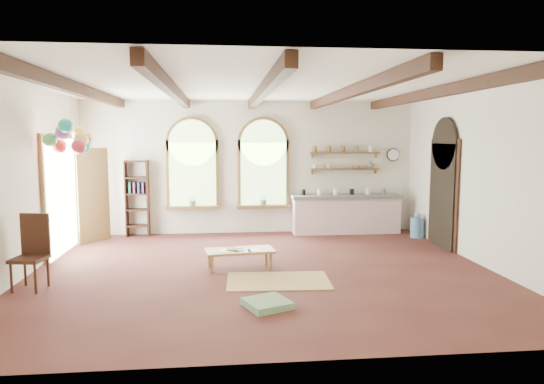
{
  "coord_description": "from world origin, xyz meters",
  "views": [
    {
      "loc": [
        -0.7,
        -8.27,
        2.33
      ],
      "look_at": [
        0.22,
        0.6,
        1.32
      ],
      "focal_mm": 32.0,
      "sensor_mm": 36.0,
      "label": 1
    }
  ],
  "objects": [
    {
      "name": "potted_plant_right",
      "position": [
        0.3,
        3.32,
        0.85
      ],
      "size": [
        0.27,
        0.23,
        0.3
      ],
      "primitive_type": "imported",
      "color": "#598C4C",
      "rests_on": "window_right"
    },
    {
      "name": "ceiling_beams",
      "position": [
        0.0,
        0.0,
        3.1
      ],
      "size": [
        6.2,
        6.8,
        0.18
      ],
      "primitive_type": null,
      "color": "#361E11",
      "rests_on": "ceiling"
    },
    {
      "name": "window_right",
      "position": [
        0.3,
        3.43,
        1.63
      ],
      "size": [
        1.3,
        0.28,
        2.2
      ],
      "color": "brown",
      "rests_on": "floor"
    },
    {
      "name": "bookshelf",
      "position": [
        -2.7,
        3.32,
        0.9
      ],
      "size": [
        0.53,
        0.32,
        1.8
      ],
      "color": "#361E11",
      "rests_on": "floor"
    },
    {
      "name": "floor_mat",
      "position": [
        0.19,
        -0.66,
        0.01
      ],
      "size": [
        1.71,
        1.1,
        0.02
      ],
      "primitive_type": "cube",
      "rotation": [
        0.0,
        0.0,
        -0.05
      ],
      "color": "tan",
      "rests_on": "floor"
    },
    {
      "name": "kitchen_counter",
      "position": [
        2.3,
        3.2,
        0.48
      ],
      "size": [
        2.68,
        0.62,
        0.94
      ],
      "color": "silver",
      "rests_on": "floor"
    },
    {
      "name": "balloon_cluster",
      "position": [
        -3.39,
        0.8,
        2.33
      ],
      "size": [
        0.8,
        0.92,
        1.16
      ],
      "color": "white",
      "rests_on": "floor"
    },
    {
      "name": "shelf_bowl_a",
      "position": [
        2.25,
        3.38,
        1.6
      ],
      "size": [
        0.22,
        0.22,
        0.05
      ],
      "primitive_type": "imported",
      "color": "beige",
      "rests_on": "wall_shelf_lower"
    },
    {
      "name": "tablet",
      "position": [
        -0.41,
        0.14,
        0.35
      ],
      "size": [
        0.19,
        0.26,
        0.01
      ],
      "primitive_type": "cube",
      "rotation": [
        0.0,
        0.0,
        -0.07
      ],
      "color": "black",
      "rests_on": "coffee_table"
    },
    {
      "name": "wall_clock",
      "position": [
        3.55,
        3.45,
        1.9
      ],
      "size": [
        0.32,
        0.04,
        0.32
      ],
      "primitive_type": "cylinder",
      "rotation": [
        1.57,
        0.0,
        0.0
      ],
      "color": "black",
      "rests_on": "wall_back"
    },
    {
      "name": "window_left",
      "position": [
        -1.4,
        3.43,
        1.63
      ],
      "size": [
        1.3,
        0.28,
        2.2
      ],
      "color": "brown",
      "rests_on": "floor"
    },
    {
      "name": "potted_plant_left",
      "position": [
        -1.4,
        3.32,
        0.85
      ],
      "size": [
        0.27,
        0.23,
        0.3
      ],
      "primitive_type": "imported",
      "color": "#598C4C",
      "rests_on": "window_left"
    },
    {
      "name": "water_jug_b",
      "position": [
        3.82,
        2.47,
        0.26
      ],
      "size": [
        0.31,
        0.31,
        0.59
      ],
      "color": "#5282AF",
      "rests_on": "floor"
    },
    {
      "name": "side_chair",
      "position": [
        -3.65,
        -0.67,
        0.33
      ],
      "size": [
        0.52,
        0.52,
        1.16
      ],
      "color": "#361E11",
      "rests_on": "floor"
    },
    {
      "name": "shelf_vase",
      "position": [
        2.95,
        3.38,
        1.67
      ],
      "size": [
        0.18,
        0.18,
        0.19
      ],
      "primitive_type": "imported",
      "color": "slate",
      "rests_on": "wall_shelf_lower"
    },
    {
      "name": "shelf_cup_a",
      "position": [
        1.55,
        3.38,
        1.62
      ],
      "size": [
        0.12,
        0.1,
        0.1
      ],
      "primitive_type": "imported",
      "color": "white",
      "rests_on": "wall_shelf_lower"
    },
    {
      "name": "coffee_table",
      "position": [
        -0.4,
        0.19,
        0.3
      ],
      "size": [
        1.26,
        0.69,
        0.34
      ],
      "color": "#A57F4B",
      "rests_on": "floor"
    },
    {
      "name": "right_doorway",
      "position": [
        3.95,
        1.5,
        1.1
      ],
      "size": [
        0.1,
        1.3,
        2.4
      ],
      "primitive_type": "cube",
      "color": "black",
      "rests_on": "floor"
    },
    {
      "name": "water_jug_a",
      "position": [
        3.18,
        3.2,
        0.22
      ],
      "size": [
        0.27,
        0.27,
        0.52
      ],
      "color": "#5282AF",
      "rests_on": "floor"
    },
    {
      "name": "table_book",
      "position": [
        -0.63,
        0.22,
        0.36
      ],
      "size": [
        0.2,
        0.27,
        0.02
      ],
      "primitive_type": "imported",
      "rotation": [
        0.0,
        0.0,
        -0.08
      ],
      "color": "olive",
      "rests_on": "coffee_table"
    },
    {
      "name": "floor",
      "position": [
        0.0,
        0.0,
        0.0
      ],
      "size": [
        8.0,
        8.0,
        0.0
      ],
      "primitive_type": "plane",
      "color": "#532A22",
      "rests_on": "ground"
    },
    {
      "name": "shelf_cup_b",
      "position": [
        1.9,
        3.38,
        1.62
      ],
      "size": [
        0.1,
        0.1,
        0.09
      ],
      "primitive_type": "imported",
      "color": "beige",
      "rests_on": "wall_shelf_lower"
    },
    {
      "name": "shelf_bowl_b",
      "position": [
        2.6,
        3.38,
        1.6
      ],
      "size": [
        0.2,
        0.2,
        0.06
      ],
      "primitive_type": "imported",
      "color": "#8C664C",
      "rests_on": "wall_shelf_lower"
    },
    {
      "name": "left_doorway",
      "position": [
        -3.95,
        1.8,
        1.15
      ],
      "size": [
        0.1,
        1.9,
        2.5
      ],
      "primitive_type": "cube",
      "color": "brown",
      "rests_on": "floor"
    },
    {
      "name": "floor_cushion",
      "position": [
        -0.1,
        -1.84,
        0.05
      ],
      "size": [
        0.74,
        0.74,
        0.1
      ],
      "primitive_type": "cube",
      "rotation": [
        0.0,
        0.0,
        0.41
      ],
      "color": "#688C60",
      "rests_on": "floor"
    },
    {
      "name": "wall_shelf_upper",
      "position": [
        2.3,
        3.38,
        1.95
      ],
      "size": [
        1.7,
        0.24,
        0.04
      ],
      "primitive_type": "cube",
      "color": "brown",
      "rests_on": "wall_back"
    },
    {
      "name": "wall_shelf_lower",
      "position": [
        2.3,
        3.38,
        1.55
      ],
      "size": [
        1.7,
        0.24,
        0.04
      ],
      "primitive_type": "cube",
      "color": "brown",
      "rests_on": "wall_back"
    }
  ]
}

